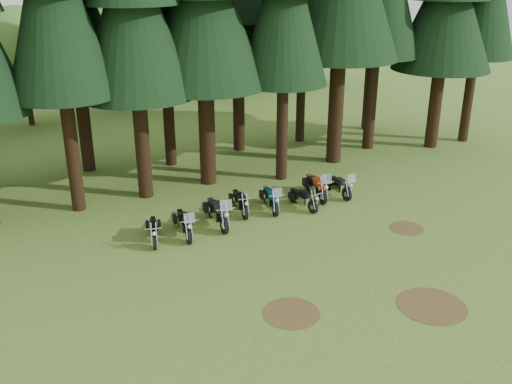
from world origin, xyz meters
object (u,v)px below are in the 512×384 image
motorcycle_0 (154,231)px  motorcycle_1 (184,225)px  motorcycle_6 (316,187)px  motorcycle_2 (217,213)px  motorcycle_3 (240,203)px  motorcycle_4 (271,199)px  motorcycle_7 (338,186)px  motorcycle_5 (303,199)px

motorcycle_0 → motorcycle_1: motorcycle_1 is taller
motorcycle_1 → motorcycle_6: size_ratio=0.93×
motorcycle_2 → motorcycle_0: bearing=-170.7°
motorcycle_3 → motorcycle_4: 1.37m
motorcycle_0 → motorcycle_2: bearing=19.8°
motorcycle_4 → motorcycle_7: size_ratio=1.00×
motorcycle_3 → motorcycle_1: bearing=-150.5°
motorcycle_4 → motorcycle_6: size_ratio=0.91×
motorcycle_0 → motorcycle_3: 4.27m
motorcycle_0 → motorcycle_7: motorcycle_7 is taller
motorcycle_5 → motorcycle_6: 1.40m
motorcycle_2 → motorcycle_6: 5.27m
motorcycle_5 → motorcycle_6: bearing=26.0°
motorcycle_1 → motorcycle_3: motorcycle_1 is taller
motorcycle_4 → motorcycle_3: bearing=179.7°
motorcycle_3 → motorcycle_7: (4.85, -0.71, 0.01)m
motorcycle_1 → motorcycle_5: bearing=10.5°
motorcycle_7 → motorcycle_6: bearing=168.7°
motorcycle_2 → motorcycle_5: bearing=4.3°
motorcycle_5 → motorcycle_1: bearing=175.1°
motorcycle_2 → motorcycle_6: (5.27, 0.26, -0.02)m
motorcycle_1 → motorcycle_7: bearing=13.7°
motorcycle_5 → motorcycle_7: 2.28m
motorcycle_2 → motorcycle_5: size_ratio=1.27×
motorcycle_0 → motorcycle_4: bearing=22.5°
motorcycle_1 → motorcycle_5: (5.61, -0.25, -0.06)m
motorcycle_0 → motorcycle_3: (4.22, 0.61, 0.03)m
motorcycle_0 → motorcycle_7: 9.08m
motorcycle_2 → motorcycle_7: bearing=9.4°
motorcycle_0 → motorcycle_4: (5.52, 0.19, 0.05)m
motorcycle_0 → motorcycle_5: 6.83m
motorcycle_0 → motorcycle_3: size_ratio=0.91×
motorcycle_2 → motorcycle_6: motorcycle_2 is taller
motorcycle_3 → motorcycle_5: 2.80m
motorcycle_1 → motorcycle_3: (3.01, 0.79, -0.03)m
motorcycle_0 → motorcycle_6: bearing=22.1°
motorcycle_6 → motorcycle_7: bearing=-2.4°
motorcycle_1 → motorcycle_3: 3.11m
motorcycle_5 → motorcycle_7: motorcycle_7 is taller
motorcycle_0 → motorcycle_3: motorcycle_3 is taller
motorcycle_0 → motorcycle_1: (1.21, -0.18, 0.06)m
motorcycle_0 → motorcycle_2: size_ratio=0.76×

